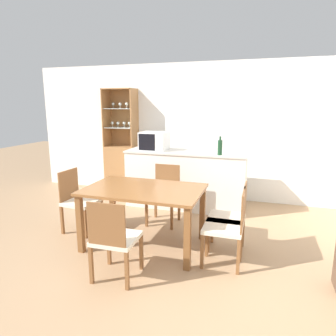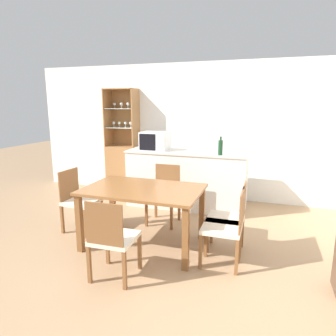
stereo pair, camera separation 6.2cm
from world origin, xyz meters
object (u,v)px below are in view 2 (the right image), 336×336
dining_chair_side_right_near (226,227)px  dining_chair_head_far (164,194)px  wine_bottle (220,147)px  dining_chair_head_near (113,238)px  dining_table (143,196)px  display_cabinet (123,162)px  dining_chair_side_left_far (79,200)px  microwave (155,141)px  dining_chair_side_right_far (229,218)px

dining_chair_side_right_near → dining_chair_head_far: 1.43m
wine_bottle → dining_chair_head_far: bearing=-141.0°
dining_chair_side_right_near → dining_chair_head_near: size_ratio=1.00×
dining_table → dining_chair_head_far: dining_chair_head_far is taller
wine_bottle → display_cabinet: bearing=161.7°
dining_chair_side_right_near → dining_chair_side_left_far: size_ratio=1.00×
dining_chair_head_near → dining_chair_head_far: bearing=88.2°
dining_table → dining_chair_head_far: (0.00, 0.81, -0.21)m
dining_table → dining_chair_side_left_far: dining_chair_side_left_far is taller
dining_chair_side_right_near → microwave: microwave is taller
display_cabinet → microwave: 1.16m
dining_chair_side_right_far → dining_chair_head_near: same height
display_cabinet → dining_table: size_ratio=1.42×
dining_chair_head_far → wine_bottle: size_ratio=2.95×
dining_chair_head_near → dining_chair_side_right_far: bearing=39.8°
display_cabinet → wine_bottle: bearing=-18.3°
microwave → dining_table: bearing=-74.3°
dining_table → dining_chair_side_left_far: size_ratio=1.66×
display_cabinet → dining_chair_head_near: size_ratio=2.37×
dining_chair_side_left_far → display_cabinet: bearing=-167.8°
dining_chair_side_right_far → dining_chair_head_near: (-1.06, -0.95, 0.00)m
dining_chair_side_right_near → microwave: size_ratio=1.91×
dining_chair_head_far → dining_chair_side_right_far: bearing=148.2°
dining_chair_side_right_far → wine_bottle: wine_bottle is taller
dining_chair_head_near → dining_table: bearing=88.2°
dining_chair_side_right_far → dining_chair_head_near: size_ratio=1.00×
dining_chair_side_right_far → microwave: microwave is taller
dining_chair_head_far → microwave: bearing=-60.1°
dining_chair_side_right_near → dining_chair_side_left_far: 2.15m
dining_chair_side_right_far → wine_bottle: bearing=14.6°
display_cabinet → dining_table: bearing=-57.3°
dining_chair_side_right_near → dining_chair_side_right_far: (0.00, 0.28, 0.00)m
display_cabinet → dining_chair_side_left_far: display_cabinet is taller
dining_table → dining_chair_side_right_far: bearing=7.6°
dining_chair_head_far → microwave: size_ratio=1.91×
microwave → dining_chair_side_right_far: bearing=-43.6°
dining_chair_side_right_near → wine_bottle: (-0.33, 1.54, 0.67)m
dining_table → dining_chair_side_left_far: 1.10m
dining_chair_head_far → dining_chair_side_left_far: same height
display_cabinet → dining_chair_head_far: display_cabinet is taller
dining_chair_side_right_far → dining_table: bearing=97.6°
dining_chair_side_left_far → dining_chair_head_near: bearing=52.3°
dining_chair_side_right_near → microwave: bearing=41.0°
dining_chair_head_far → dining_chair_side_left_far: bearing=31.9°
dining_table → microwave: bearing=105.7°
wine_bottle → dining_chair_side_left_far: bearing=-145.1°
wine_bottle → microwave: bearing=171.5°
dining_chair_side_right_far → dining_chair_head_far: bearing=58.1°
dining_chair_side_right_far → wine_bottle: (-0.33, 1.26, 0.67)m
display_cabinet → dining_chair_head_near: display_cabinet is taller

